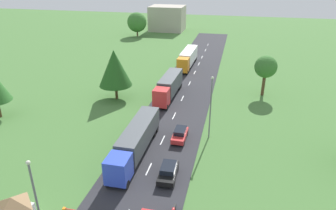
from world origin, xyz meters
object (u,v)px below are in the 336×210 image
object	(u,v)px
truck_lead	(136,140)
car_third	(180,134)
truck_second	(169,86)
lamppost_second	(211,105)
tree_lime	(115,68)
lamppost_lead	(36,197)
car_second	(168,172)
tree_birch	(266,67)
distant_building	(167,18)
truck_third	(188,58)
tree_elm	(137,22)

from	to	relation	value
truck_lead	car_third	distance (m)	6.77
truck_second	lamppost_second	xyz separation A→B (m)	(8.53, -12.64, 2.72)
truck_lead	tree_lime	bearing A→B (deg)	118.98
tree_lime	lamppost_lead	bearing A→B (deg)	-80.10
car_second	truck_second	bearing A→B (deg)	102.65
truck_second	tree_birch	distance (m)	17.48
distant_building	truck_second	bearing A→B (deg)	-76.75
truck_second	truck_third	size ratio (longest dim) A/B	0.90
truck_lead	car_second	distance (m)	6.29
truck_third	lamppost_second	xyz separation A→B (m)	(8.33, -31.82, 2.72)
truck_lead	lamppost_lead	bearing A→B (deg)	-104.96
truck_third	distant_building	bearing A→B (deg)	109.06
car_second	distant_building	world-z (taller)	distant_building
truck_lead	lamppost_second	xyz separation A→B (m)	(8.40, 6.31, 2.82)
truck_lead	car_second	xyz separation A→B (m)	(4.95, -3.68, -1.22)
car_second	tree_elm	bearing A→B (deg)	110.64
car_second	car_third	world-z (taller)	car_second
truck_second	car_second	xyz separation A→B (m)	(5.08, -22.64, -1.31)
tree_lime	car_second	bearing A→B (deg)	-55.05
truck_lead	lamppost_second	world-z (taller)	lamppost_second
truck_lead	lamppost_second	size ratio (longest dim) A/B	1.60
tree_birch	distant_building	distance (m)	65.12
truck_second	lamppost_second	bearing A→B (deg)	-55.97
truck_second	tree_lime	distance (m)	9.93
truck_second	car_second	distance (m)	23.24
truck_second	lamppost_lead	world-z (taller)	lamppost_lead
tree_birch	tree_elm	xyz separation A→B (m)	(-38.62, 44.72, -0.69)
truck_lead	truck_second	distance (m)	18.95
car_second	distant_building	size ratio (longest dim) A/B	0.35
truck_lead	distant_building	size ratio (longest dim) A/B	1.16
tree_elm	distant_building	distance (m)	14.57
lamppost_lead	distant_building	size ratio (longest dim) A/B	0.65
truck_third	lamppost_second	distance (m)	33.00
truck_second	lamppost_lead	size ratio (longest dim) A/B	1.51
tree_lime	car_third	bearing A→B (deg)	-40.24
lamppost_second	tree_elm	distance (m)	69.44
tree_birch	tree_elm	bearing A→B (deg)	130.81
truck_third	tree_birch	xyz separation A→B (m)	(16.27, -14.25, 3.13)
car_third	lamppost_second	xyz separation A→B (m)	(3.76, 1.55, 4.04)
truck_third	car_second	xyz separation A→B (m)	(4.88, -41.82, -1.32)
distant_building	tree_lime	bearing A→B (deg)	-84.97
car_third	truck_lead	bearing A→B (deg)	-134.27
lamppost_lead	tree_birch	size ratio (longest dim) A/B	1.08
truck_lead	car_third	xyz separation A→B (m)	(4.65, 4.77, -1.22)
tree_lime	tree_elm	bearing A→B (deg)	104.19
lamppost_lead	tree_lime	distance (m)	30.91
truck_second	truck_lead	bearing A→B (deg)	-89.60
truck_lead	car_third	bearing A→B (deg)	45.73
car_second	car_third	bearing A→B (deg)	92.06
truck_third	tree_lime	xyz separation A→B (m)	(-9.14, -21.76, 3.47)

